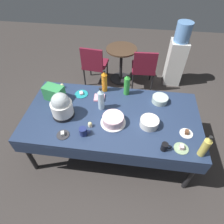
{
  "coord_description": "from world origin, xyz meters",
  "views": [
    {
      "loc": [
        0.22,
        -1.62,
        2.51
      ],
      "look_at": [
        0.0,
        0.0,
        0.8
      ],
      "focal_mm": 30.52,
      "sensor_mm": 36.0,
      "label": 1
    }
  ],
  "objects": [
    {
      "name": "cupcake_cocoa",
      "position": [
        -0.23,
        -0.22,
        0.78
      ],
      "size": [
        0.05,
        0.05,
        0.07
      ],
      "color": "beige",
      "rests_on": "potluck_table"
    },
    {
      "name": "cupcake_berry",
      "position": [
        -0.79,
        0.44,
        0.78
      ],
      "size": [
        0.05,
        0.05,
        0.07
      ],
      "color": "beige",
      "rests_on": "potluck_table"
    },
    {
      "name": "maroon_chair_left",
      "position": [
        -0.56,
        1.56,
        0.49
      ],
      "size": [
        0.48,
        0.48,
        0.85
      ],
      "color": "maroon",
      "rests_on": "ground"
    },
    {
      "name": "potluck_table",
      "position": [
        0.0,
        0.0,
        0.69
      ],
      "size": [
        2.2,
        1.1,
        0.75
      ],
      "color": "navy",
      "rests_on": "ground"
    },
    {
      "name": "soda_bottle_ginger_ale",
      "position": [
        1.0,
        -0.44,
        0.89
      ],
      "size": [
        0.08,
        0.08,
        0.3
      ],
      "color": "gold",
      "rests_on": "potluck_table"
    },
    {
      "name": "ground",
      "position": [
        0.0,
        0.0,
        0.0
      ],
      "size": [
        9.0,
        9.0,
        0.0
      ],
      "primitive_type": "plane",
      "color": "#383330"
    },
    {
      "name": "soda_bottle_orange_juice",
      "position": [
        -0.17,
        0.46,
        0.91
      ],
      "size": [
        0.08,
        0.08,
        0.33
      ],
      "color": "orange",
      "rests_on": "potluck_table"
    },
    {
      "name": "dessert_plate_sage",
      "position": [
        0.81,
        -0.4,
        0.76
      ],
      "size": [
        0.16,
        0.16,
        0.05
      ],
      "color": "#8CA87F",
      "rests_on": "potluck_table"
    },
    {
      "name": "soda_bottle_water",
      "position": [
        -0.15,
        0.1,
        0.9
      ],
      "size": [
        0.08,
        0.08,
        0.33
      ],
      "color": "silver",
      "rests_on": "potluck_table"
    },
    {
      "name": "dessert_plate_teal",
      "position": [
        -0.48,
        0.33,
        0.76
      ],
      "size": [
        0.18,
        0.18,
        0.04
      ],
      "color": "teal",
      "rests_on": "potluck_table"
    },
    {
      "name": "water_cooler",
      "position": [
        1.02,
        1.84,
        0.59
      ],
      "size": [
        0.32,
        0.32,
        1.24
      ],
      "color": "silver",
      "rests_on": "ground"
    },
    {
      "name": "dessert_plate_charcoal",
      "position": [
        -0.52,
        -0.39,
        0.76
      ],
      "size": [
        0.15,
        0.15,
        0.05
      ],
      "color": "#2D2D33",
      "rests_on": "potluck_table"
    },
    {
      "name": "coffee_mug_black",
      "position": [
        0.62,
        -0.43,
        0.8
      ],
      "size": [
        0.11,
        0.07,
        0.1
      ],
      "color": "black",
      "rests_on": "potluck_table"
    },
    {
      "name": "ceramic_snack_bowl",
      "position": [
        0.46,
        -0.11,
        0.8
      ],
      "size": [
        0.22,
        0.22,
        0.1
      ],
      "primitive_type": "cylinder",
      "color": "silver",
      "rests_on": "potluck_table"
    },
    {
      "name": "soda_bottle_lime_soda",
      "position": [
        0.15,
        0.43,
        0.9
      ],
      "size": [
        0.08,
        0.08,
        0.33
      ],
      "color": "green",
      "rests_on": "potluck_table"
    },
    {
      "name": "glass_salad_bowl",
      "position": [
        0.6,
        0.33,
        0.79
      ],
      "size": [
        0.21,
        0.21,
        0.08
      ],
      "primitive_type": "cylinder",
      "color": "#B2C6BC",
      "rests_on": "potluck_table"
    },
    {
      "name": "frosted_layer_cake",
      "position": [
        0.03,
        -0.13,
        0.8
      ],
      "size": [
        0.31,
        0.31,
        0.11
      ],
      "color": "silver",
      "rests_on": "potluck_table"
    },
    {
      "name": "round_cafe_table",
      "position": [
        -0.05,
        1.78,
        0.5
      ],
      "size": [
        0.6,
        0.6,
        0.72
      ],
      "color": "#473323",
      "rests_on": "ground"
    },
    {
      "name": "dessert_plate_white",
      "position": [
        0.89,
        -0.18,
        0.76
      ],
      "size": [
        0.15,
        0.15,
        0.05
      ],
      "color": "white",
      "rests_on": "potluck_table"
    },
    {
      "name": "cupcake_mint",
      "position": [
        -0.91,
        0.43,
        0.78
      ],
      "size": [
        0.05,
        0.05,
        0.07
      ],
      "color": "beige",
      "rests_on": "potluck_table"
    },
    {
      "name": "slow_cooker",
      "position": [
        -0.6,
        -0.08,
        0.91
      ],
      "size": [
        0.27,
        0.27,
        0.34
      ],
      "color": "black",
      "rests_on": "potluck_table"
    },
    {
      "name": "coffee_mug_navy",
      "position": [
        -0.28,
        -0.34,
        0.8
      ],
      "size": [
        0.13,
        0.09,
        0.1
      ],
      "color": "navy",
      "rests_on": "potluck_table"
    },
    {
      "name": "soda_carton",
      "position": [
        -0.81,
        0.2,
        0.85
      ],
      "size": [
        0.29,
        0.22,
        0.2
      ],
      "primitive_type": "cube",
      "rotation": [
        0.0,
        0.0,
        -0.26
      ],
      "color": "#338C4C",
      "rests_on": "potluck_table"
    },
    {
      "name": "paper_napkin_stack",
      "position": [
        -0.21,
        0.28,
        0.76
      ],
      "size": [
        0.15,
        0.15,
        0.02
      ],
      "primitive_type": "cube",
      "rotation": [
        0.0,
        0.0,
        0.08
      ],
      "color": "pink",
      "rests_on": "potluck_table"
    },
    {
      "name": "maroon_chair_right",
      "position": [
        0.4,
        1.56,
        0.49
      ],
      "size": [
        0.46,
        0.46,
        0.85
      ],
      "color": "maroon",
      "rests_on": "ground"
    }
  ]
}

